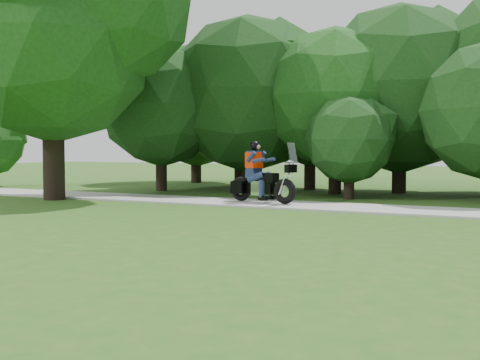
% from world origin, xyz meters
% --- Properties ---
extents(ground, '(100.00, 100.00, 0.00)m').
position_xyz_m(ground, '(0.00, 0.00, 0.00)').
color(ground, '#275518').
rests_on(ground, ground).
extents(walkway, '(60.00, 2.20, 0.06)m').
position_xyz_m(walkway, '(0.00, 8.00, 0.03)').
color(walkway, '#AAAAA5').
rests_on(walkway, ground).
extents(big_tree_west, '(8.64, 6.56, 9.96)m').
position_xyz_m(big_tree_west, '(-10.54, 6.85, 5.76)').
color(big_tree_west, black).
rests_on(big_tree_west, ground).
extents(touring_motorcycle, '(2.36, 1.06, 1.81)m').
position_xyz_m(touring_motorcycle, '(-3.99, 8.07, 0.72)').
color(touring_motorcycle, black).
rests_on(touring_motorcycle, walkway).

